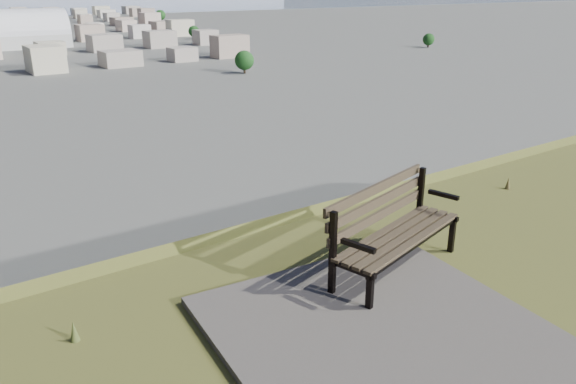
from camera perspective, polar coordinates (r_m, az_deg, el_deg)
park_bench at (r=5.87m, az=10.46°, el=-3.34°), size 1.85×1.00×0.93m
gravel_patch at (r=4.69m, az=14.21°, el=-17.28°), size 3.07×4.10×0.08m
arena at (r=291.63m, az=-26.79°, el=13.93°), size 54.07×24.75×22.43m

